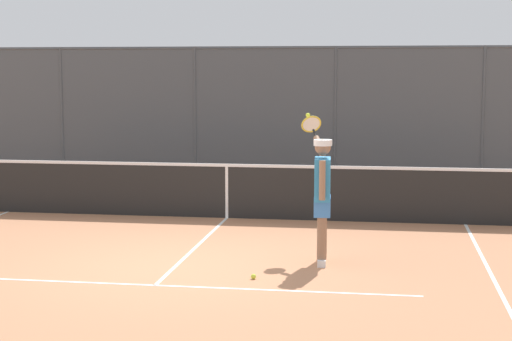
{
  "coord_description": "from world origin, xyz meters",
  "views": [
    {
      "loc": [
        -2.72,
        10.47,
        2.61
      ],
      "look_at": [
        -0.76,
        -2.1,
        1.05
      ],
      "focal_mm": 58.24,
      "sensor_mm": 36.0,
      "label": 1
    }
  ],
  "objects": [
    {
      "name": "ground_plane",
      "position": [
        0.0,
        0.0,
        0.0
      ],
      "size": [
        60.0,
        60.0,
        0.0
      ],
      "primitive_type": "plane",
      "color": "#B27551"
    },
    {
      "name": "court_line_markings",
      "position": [
        0.0,
        1.33,
        0.0
      ],
      "size": [
        8.25,
        8.48,
        0.01
      ],
      "color": "white",
      "rests_on": "ground"
    },
    {
      "name": "fence_backdrop",
      "position": [
        0.0,
        -8.87,
        1.4
      ],
      "size": [
        19.14,
        1.37,
        3.12
      ],
      "color": "#474C51",
      "rests_on": "ground"
    },
    {
      "name": "tennis_net",
      "position": [
        0.0,
        -3.69,
        0.49
      ],
      "size": [
        10.6,
        0.09,
        1.07
      ],
      "color": "#2D2D2D",
      "rests_on": "ground"
    },
    {
      "name": "tennis_player",
      "position": [
        -1.91,
        -0.53,
        0.99
      ],
      "size": [
        0.53,
        1.38,
        1.98
      ],
      "rotation": [
        0.0,
        0.0,
        -1.51
      ],
      "color": "silver",
      "rests_on": "ground"
    },
    {
      "name": "tennis_ball_near_net",
      "position": [
        -1.72,
        -3.03,
        0.03
      ],
      "size": [
        0.07,
        0.07,
        0.07
      ],
      "primitive_type": "sphere",
      "color": "#D6E042",
      "rests_on": "ground"
    },
    {
      "name": "tennis_ball_by_sideline",
      "position": [
        -1.13,
        0.48,
        0.03
      ],
      "size": [
        0.07,
        0.07,
        0.07
      ],
      "primitive_type": "sphere",
      "color": "#C1D138",
      "rests_on": "ground"
    }
  ]
}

